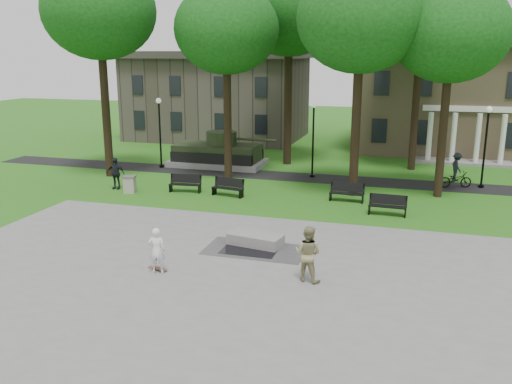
% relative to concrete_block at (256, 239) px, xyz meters
% --- Properties ---
extents(ground, '(120.00, 120.00, 0.00)m').
position_rel_concrete_block_xyz_m(ground, '(-0.63, 0.82, -0.24)').
color(ground, '#2B6317').
rests_on(ground, ground).
extents(plaza, '(22.00, 16.00, 0.02)m').
position_rel_concrete_block_xyz_m(plaza, '(-0.63, -4.18, -0.23)').
color(plaza, gray).
rests_on(plaza, ground).
extents(footpath, '(44.00, 2.60, 0.01)m').
position_rel_concrete_block_xyz_m(footpath, '(-0.63, 12.82, -0.24)').
color(footpath, black).
rests_on(footpath, ground).
extents(building_right, '(17.00, 12.00, 8.60)m').
position_rel_concrete_block_xyz_m(building_right, '(9.37, 26.81, 4.10)').
color(building_right, '#9E8460').
rests_on(building_right, ground).
extents(building_left, '(15.00, 10.00, 7.20)m').
position_rel_concrete_block_xyz_m(building_left, '(-11.63, 27.32, 3.35)').
color(building_left, '#4C443D').
rests_on(building_left, ground).
extents(tree_0, '(6.80, 6.80, 12.97)m').
position_rel_concrete_block_xyz_m(tree_0, '(-12.63, 9.82, 9.78)').
color(tree_0, black).
rests_on(tree_0, ground).
extents(tree_1, '(6.20, 6.20, 11.63)m').
position_rel_concrete_block_xyz_m(tree_1, '(-5.13, 11.32, 8.71)').
color(tree_1, black).
rests_on(tree_1, ground).
extents(tree_2, '(6.60, 6.60, 12.16)m').
position_rel_concrete_block_xyz_m(tree_2, '(2.87, 9.32, 9.07)').
color(tree_2, black).
rests_on(tree_2, ground).
extents(tree_3, '(6.00, 6.00, 11.19)m').
position_rel_concrete_block_xyz_m(tree_3, '(7.37, 10.32, 8.35)').
color(tree_3, black).
rests_on(tree_3, ground).
extents(tree_4, '(7.20, 7.20, 13.50)m').
position_rel_concrete_block_xyz_m(tree_4, '(-2.63, 16.82, 10.15)').
color(tree_4, black).
rests_on(tree_4, ground).
extents(tree_5, '(6.40, 6.40, 12.44)m').
position_rel_concrete_block_xyz_m(tree_5, '(5.87, 17.32, 9.42)').
color(tree_5, black).
rests_on(tree_5, ground).
extents(lamp_left, '(0.36, 0.36, 4.73)m').
position_rel_concrete_block_xyz_m(lamp_left, '(-10.63, 13.12, 2.55)').
color(lamp_left, black).
rests_on(lamp_left, ground).
extents(lamp_mid, '(0.36, 0.36, 4.73)m').
position_rel_concrete_block_xyz_m(lamp_mid, '(-0.13, 13.12, 2.55)').
color(lamp_mid, black).
rests_on(lamp_mid, ground).
extents(lamp_right, '(0.36, 0.36, 4.73)m').
position_rel_concrete_block_xyz_m(lamp_right, '(9.87, 13.12, 2.55)').
color(lamp_right, black).
rests_on(lamp_right, ground).
extents(tank_monument, '(7.45, 3.40, 2.40)m').
position_rel_concrete_block_xyz_m(tank_monument, '(-7.09, 14.82, 0.61)').
color(tank_monument, gray).
rests_on(tank_monument, ground).
extents(puddle, '(2.20, 1.20, 0.00)m').
position_rel_concrete_block_xyz_m(puddle, '(-0.05, -0.79, -0.22)').
color(puddle, black).
rests_on(puddle, plaza).
extents(concrete_block, '(2.34, 1.37, 0.45)m').
position_rel_concrete_block_xyz_m(concrete_block, '(0.00, 0.00, 0.00)').
color(concrete_block, gray).
rests_on(concrete_block, plaza).
extents(skateboard, '(0.80, 0.42, 0.07)m').
position_rel_concrete_block_xyz_m(skateboard, '(-2.63, -3.56, -0.19)').
color(skateboard, brown).
rests_on(skateboard, plaza).
extents(skateboarder, '(0.70, 0.55, 1.69)m').
position_rel_concrete_block_xyz_m(skateboarder, '(-2.51, -3.81, 0.62)').
color(skateboarder, white).
rests_on(skateboarder, plaza).
extents(friend_watching, '(1.10, 0.95, 1.97)m').
position_rel_concrete_block_xyz_m(friend_watching, '(2.73, -2.94, 0.76)').
color(friend_watching, '#958E60').
rests_on(friend_watching, plaza).
extents(pedestrian_walker, '(1.11, 0.53, 1.84)m').
position_rel_concrete_block_xyz_m(pedestrian_walker, '(-10.44, 6.85, 0.68)').
color(pedestrian_walker, black).
rests_on(pedestrian_walker, ground).
extents(cyclist, '(1.95, 1.17, 2.06)m').
position_rel_concrete_block_xyz_m(cyclist, '(8.42, 12.74, 0.60)').
color(cyclist, black).
rests_on(cyclist, ground).
extents(park_bench_0, '(1.84, 0.71, 1.00)m').
position_rel_concrete_block_xyz_m(park_bench_0, '(-6.28, 7.33, 0.28)').
color(park_bench_0, black).
rests_on(park_bench_0, ground).
extents(park_bench_1, '(1.85, 0.83, 1.00)m').
position_rel_concrete_block_xyz_m(park_bench_1, '(-3.69, 7.16, 0.28)').
color(park_bench_1, black).
rests_on(park_bench_1, ground).
extents(park_bench_2, '(1.82, 0.60, 1.00)m').
position_rel_concrete_block_xyz_m(park_bench_2, '(2.72, 7.87, 0.28)').
color(park_bench_2, black).
rests_on(park_bench_2, ground).
extents(park_bench_3, '(1.82, 0.60, 1.00)m').
position_rel_concrete_block_xyz_m(park_bench_3, '(4.92, 5.91, 0.28)').
color(park_bench_3, black).
rests_on(park_bench_3, ground).
extents(trash_bin, '(0.79, 0.79, 0.96)m').
position_rel_concrete_block_xyz_m(trash_bin, '(-9.22, 6.28, 0.24)').
color(trash_bin, '#A99C8B').
rests_on(trash_bin, ground).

